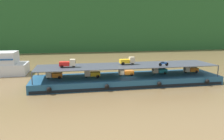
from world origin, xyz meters
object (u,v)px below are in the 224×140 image
object	(u,v)px
cargo_barge	(127,80)
mini_truck_lower_stern	(54,75)
mini_truck_lower_mid	(126,72)
motorcycle_upper_port	(164,64)
mini_truck_lower_bow	(191,69)
mini_truck_upper_mid	(127,61)
mini_truck_upper_stern	(68,63)
mini_truck_lower_aft	(92,74)
mini_truck_lower_fore	(159,70)

from	to	relation	value
cargo_barge	mini_truck_lower_stern	world-z (taller)	mini_truck_lower_stern
mini_truck_lower_mid	motorcycle_upper_port	size ratio (longest dim) A/B	1.45
mini_truck_lower_bow	motorcycle_upper_port	bearing A→B (deg)	-159.73
mini_truck_lower_mid	mini_truck_upper_mid	size ratio (longest dim) A/B	1.00
mini_truck_lower_stern	mini_truck_upper_mid	world-z (taller)	mini_truck_upper_mid
mini_truck_upper_stern	mini_truck_upper_mid	size ratio (longest dim) A/B	1.01
mini_truck_lower_aft	mini_truck_lower_fore	xyz separation A→B (m)	(12.90, 0.56, 0.00)
mini_truck_lower_fore	mini_truck_upper_mid	size ratio (longest dim) A/B	1.01
mini_truck_lower_bow	motorcycle_upper_port	xyz separation A→B (m)	(-6.87, -2.54, 1.74)
mini_truck_lower_stern	motorcycle_upper_port	size ratio (longest dim) A/B	1.47
mini_truck_lower_stern	mini_truck_upper_mid	distance (m)	13.34
cargo_barge	mini_truck_upper_mid	size ratio (longest dim) A/B	12.32
mini_truck_lower_mid	mini_truck_lower_fore	distance (m)	6.70
cargo_barge	motorcycle_upper_port	world-z (taller)	motorcycle_upper_port
mini_truck_lower_stern	mini_truck_lower_fore	world-z (taller)	same
mini_truck_upper_mid	motorcycle_upper_port	distance (m)	6.49
mini_truck_lower_bow	mini_truck_upper_mid	world-z (taller)	mini_truck_upper_mid
cargo_barge	mini_truck_lower_stern	xyz separation A→B (m)	(-13.00, 0.38, 1.44)
mini_truck_lower_aft	mini_truck_lower_bow	xyz separation A→B (m)	(19.35, 0.37, 0.00)
mini_truck_lower_fore	mini_truck_lower_aft	bearing A→B (deg)	-177.49
mini_truck_lower_bow	mini_truck_upper_mid	bearing A→B (deg)	178.86
mini_truck_lower_stern	mini_truck_lower_mid	xyz separation A→B (m)	(12.77, -0.22, 0.00)
mini_truck_lower_stern	motorcycle_upper_port	distance (m)	19.28
mini_truck_lower_stern	motorcycle_upper_port	world-z (taller)	motorcycle_upper_port
mini_truck_lower_fore	motorcycle_upper_port	distance (m)	3.27
mini_truck_lower_aft	mini_truck_lower_bow	bearing A→B (deg)	1.11
mini_truck_lower_fore	mini_truck_lower_bow	size ratio (longest dim) A/B	1.00
mini_truck_lower_bow	mini_truck_lower_mid	bearing A→B (deg)	-178.90
mini_truck_lower_aft	mini_truck_upper_stern	world-z (taller)	mini_truck_upper_stern
mini_truck_lower_aft	mini_truck_lower_mid	bearing A→B (deg)	1.12
mini_truck_lower_bow	mini_truck_upper_mid	size ratio (longest dim) A/B	1.01
mini_truck_lower_aft	mini_truck_upper_mid	bearing A→B (deg)	5.42
cargo_barge	mini_truck_upper_stern	world-z (taller)	mini_truck_upper_stern
mini_truck_upper_stern	mini_truck_lower_bow	bearing A→B (deg)	1.56
cargo_barge	mini_truck_lower_stern	distance (m)	13.08
mini_truck_lower_bow	mini_truck_upper_mid	xyz separation A→B (m)	(-12.73, 0.25, 2.00)
mini_truck_lower_aft	mini_truck_lower_mid	world-z (taller)	same
mini_truck_lower_mid	motorcycle_upper_port	bearing A→B (deg)	-20.05
cargo_barge	mini_truck_lower_bow	distance (m)	13.00
cargo_barge	mini_truck_upper_stern	size ratio (longest dim) A/B	12.18
cargo_barge	motorcycle_upper_port	xyz separation A→B (m)	(6.04, -2.12, 3.18)
cargo_barge	mini_truck_lower_fore	distance (m)	6.65
mini_truck_lower_stern	cargo_barge	bearing A→B (deg)	-1.69
mini_truck_lower_aft	motorcycle_upper_port	xyz separation A→B (m)	(12.48, -2.16, 1.74)
mini_truck_lower_aft	motorcycle_upper_port	bearing A→B (deg)	-9.84
mini_truck_lower_bow	mini_truck_upper_stern	size ratio (longest dim) A/B	1.00
mini_truck_lower_aft	mini_truck_upper_stern	xyz separation A→B (m)	(-4.16, -0.27, 2.00)
mini_truck_lower_bow	mini_truck_upper_stern	distance (m)	23.60
mini_truck_lower_aft	mini_truck_lower_bow	size ratio (longest dim) A/B	1.01
mini_truck_lower_fore	mini_truck_upper_mid	distance (m)	6.59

